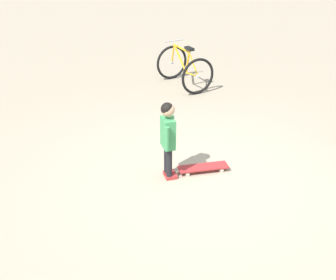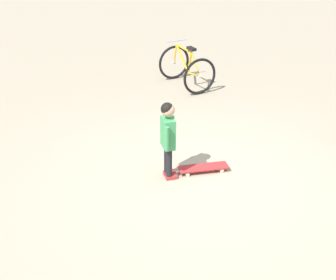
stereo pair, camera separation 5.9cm
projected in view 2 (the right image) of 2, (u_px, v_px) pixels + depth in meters
name	position (u px, v px, depth m)	size (l,w,h in m)	color
ground_plane	(206.00, 181.00, 5.74)	(50.00, 50.00, 0.00)	tan
child_person	(168.00, 132.00, 5.53)	(0.35, 0.25, 1.06)	black
skateboard	(203.00, 168.00, 5.93)	(0.31, 0.70, 0.07)	#B22D2D
bicycle_far	(186.00, 68.00, 8.76)	(1.14, 0.83, 0.85)	black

